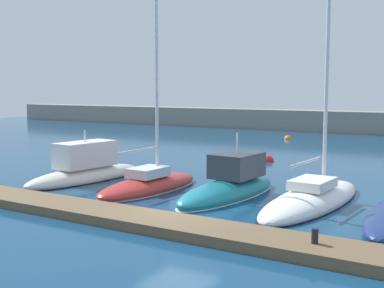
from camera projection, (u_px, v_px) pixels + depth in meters
ground_plane at (178, 218)px, 18.73m from camera, size 120.00×120.00×0.00m
dock_pier at (156, 222)px, 17.51m from camera, size 22.77×1.98×0.36m
motorboat_ivory_nearest at (86, 171)px, 26.50m from camera, size 2.83×7.74×3.04m
sailboat_red_second at (149, 184)px, 23.92m from camera, size 2.59×6.90×10.63m
motorboat_teal_third at (230, 187)px, 22.59m from camera, size 2.67×7.42×3.21m
sailboat_white_fourth at (313, 197)px, 21.04m from camera, size 2.92×9.14×18.93m
mooring_buoy_red at (268, 161)px, 33.40m from camera, size 0.84×0.84×0.84m
mooring_buoy_orange at (288, 139)px, 48.15m from camera, size 0.72×0.72×0.72m
dock_bollard at (315, 236)px, 14.53m from camera, size 0.20×0.20×0.44m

